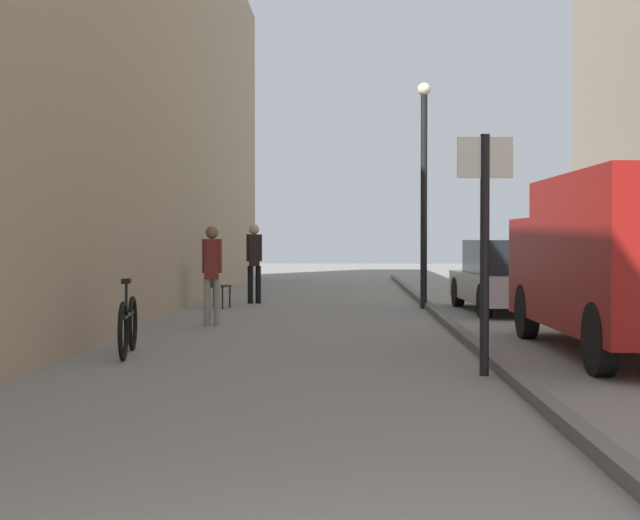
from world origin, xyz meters
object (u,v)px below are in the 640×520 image
at_px(parked_car, 511,277).
at_px(lamp_post, 424,180).
at_px(cafe_chair_near_window, 214,282).
at_px(bicycle_leaning, 128,325).
at_px(street_sign_post, 485,232).
at_px(pedestrian_mid_block, 254,258).
at_px(delivery_van, 628,259).
at_px(pedestrian_main_foreground, 212,268).

height_order(parked_car, lamp_post, lamp_post).
bearing_deg(cafe_chair_near_window, bicycle_leaning, 17.01).
distance_m(street_sign_post, lamp_post, 9.61).
xyz_separation_m(pedestrian_mid_block, delivery_van, (5.69, -9.10, 0.17)).
xyz_separation_m(pedestrian_mid_block, bicycle_leaning, (-0.65, -9.35, -0.66)).
relative_size(delivery_van, cafe_chair_near_window, 5.75).
bearing_deg(lamp_post, cafe_chair_near_window, 179.85).
relative_size(parked_car, street_sign_post, 1.65).
distance_m(street_sign_post, bicycle_leaning, 4.69).
distance_m(parked_car, street_sign_post, 8.97).
distance_m(bicycle_leaning, cafe_chair_near_window, 7.95).
bearing_deg(cafe_chair_near_window, street_sign_post, 40.90).
relative_size(pedestrian_main_foreground, delivery_van, 0.31).
relative_size(parked_car, bicycle_leaning, 2.43).
xyz_separation_m(pedestrian_mid_block, street_sign_post, (3.60, -10.95, 0.50)).
relative_size(parked_car, cafe_chair_near_window, 4.57).
height_order(street_sign_post, bicycle_leaning, street_sign_post).
relative_size(pedestrian_mid_block, lamp_post, 0.38).
bearing_deg(street_sign_post, lamp_post, -93.60).
distance_m(pedestrian_main_foreground, delivery_van, 6.91).
distance_m(pedestrian_main_foreground, bicycle_leaning, 3.99).
relative_size(delivery_van, parked_car, 1.26).
xyz_separation_m(parked_car, lamp_post, (-1.69, 0.79, 2.01)).
bearing_deg(pedestrian_mid_block, cafe_chair_near_window, -126.35).
bearing_deg(delivery_van, pedestrian_main_foreground, 147.11).
distance_m(pedestrian_main_foreground, lamp_post, 5.87).
relative_size(pedestrian_mid_block, delivery_van, 0.33).
bearing_deg(pedestrian_mid_block, bicycle_leaning, -103.47).
bearing_deg(parked_car, delivery_van, -90.90).
bearing_deg(street_sign_post, bicycle_leaning, -23.34).
height_order(street_sign_post, cafe_chair_near_window, street_sign_post).
height_order(pedestrian_main_foreground, parked_car, pedestrian_main_foreground).
xyz_separation_m(delivery_van, lamp_post, (-1.96, 7.69, 1.50)).
bearing_deg(delivery_van, cafe_chair_near_window, 128.91).
bearing_deg(cafe_chair_near_window, pedestrian_mid_block, 169.73).
distance_m(pedestrian_mid_block, cafe_chair_near_window, 1.65).
bearing_deg(street_sign_post, pedestrian_main_foreground, -58.48).
relative_size(pedestrian_main_foreground, cafe_chair_near_window, 1.80).
bearing_deg(parked_car, pedestrian_main_foreground, -153.05).
distance_m(pedestrian_main_foreground, parked_car, 6.46).
bearing_deg(pedestrian_main_foreground, street_sign_post, -59.32).
bearing_deg(cafe_chair_near_window, delivery_van, 56.34).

